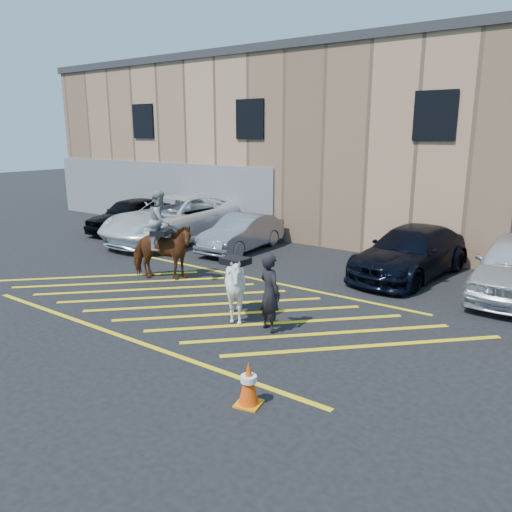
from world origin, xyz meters
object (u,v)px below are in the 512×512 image
Objects in this scene: car_silver_sedan at (242,233)px; car_blue_suv at (411,252)px; car_white_pickup at (176,219)px; traffic_cone at (249,383)px; car_black_suv at (131,215)px; mounted_bay at (161,244)px; saddled_white at (236,287)px; handler at (270,293)px.

car_silver_sedan is 0.79× the size of car_blue_suv.
car_blue_suv is at bearing 2.75° from car_white_pickup.
car_white_pickup reaches higher than traffic_cone.
mounted_bay reaches higher than car_black_suv.
mounted_bay reaches higher than traffic_cone.
saddled_white reaches higher than car_blue_suv.
car_black_suv is 1.10× the size of car_silver_sedan.
handler is 0.92m from saddled_white.
traffic_cone is at bearing -55.29° from car_silver_sedan.
car_silver_sedan is 2.47× the size of saddled_white.
saddled_white is at bearing -19.69° from mounted_bay.
saddled_white is at bearing -101.10° from car_blue_suv.
handler is (-1.00, -5.87, 0.13)m from car_blue_suv.
car_blue_suv is at bearing 71.85° from saddled_white.
traffic_cone is (12.38, -8.31, -0.35)m from car_black_suv.
car_silver_sedan is 10.45m from traffic_cone.
car_black_suv is 5.97m from car_silver_sedan.
car_white_pickup is at bearing 142.98° from saddled_white.
car_white_pickup is 12.48m from traffic_cone.
mounted_bay is (0.37, -4.22, 0.40)m from car_silver_sedan.
traffic_cone is (9.50, -8.08, -0.50)m from car_white_pickup.
car_silver_sedan is 5.27× the size of traffic_cone.
car_silver_sedan reaches higher than traffic_cone.
car_white_pickup is (2.88, -0.23, 0.15)m from car_black_suv.
car_black_suv is 11.49m from saddled_white.
mounted_bay reaches higher than saddled_white.
mounted_bay is at bearing -49.97° from car_white_pickup.
saddled_white is (10.03, -5.61, 0.07)m from car_black_suv.
car_white_pickup is 5.33m from mounted_bay.
car_silver_sedan is 4.25m from mounted_bay.
car_silver_sedan is at bearing 94.97° from mounted_bay.
car_white_pickup is 1.62× the size of car_silver_sedan.
car_white_pickup is 9.70m from handler.
car_black_suv is 12.31m from handler.
handler is at bearing -0.53° from saddled_white.
car_silver_sedan is 6.00m from car_blue_suv.
traffic_cone is at bearing 140.48° from handler.
mounted_bay is (-4.62, 1.33, 0.19)m from handler.
car_black_suv is 11.95m from car_blue_suv.
mounted_bay is at bearing -134.01° from car_blue_suv.
car_black_suv is 2.90m from car_white_pickup.
car_black_suv is 5.79× the size of traffic_cone.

